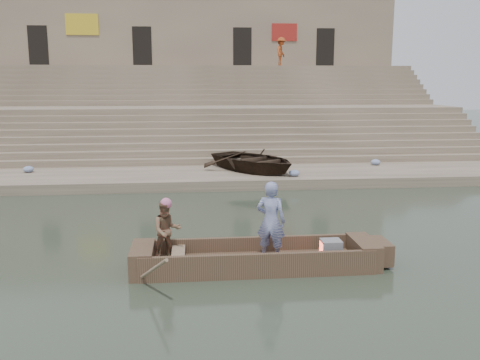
{
  "coord_description": "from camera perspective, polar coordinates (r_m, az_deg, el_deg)",
  "views": [
    {
      "loc": [
        1.03,
        -13.74,
        4.25
      ],
      "look_at": [
        2.52,
        1.03,
        1.4
      ],
      "focal_mm": 38.98,
      "sensor_mm": 36.0,
      "label": 1
    }
  ],
  "objects": [
    {
      "name": "ground",
      "position": [
        14.42,
        -9.66,
        -6.43
      ],
      "size": [
        120.0,
        120.0,
        0.0
      ],
      "primitive_type": "plane",
      "color": "#283326",
      "rests_on": "ground"
    },
    {
      "name": "pedestrian",
      "position": [
        36.1,
        4.53,
        13.83
      ],
      "size": [
        1.13,
        1.39,
        1.88
      ],
      "primitive_type": "imported",
      "rotation": [
        0.0,
        0.0,
        1.15
      ],
      "color": "#9F411B",
      "rests_on": "upper_landing"
    },
    {
      "name": "building_wall",
      "position": [
        40.27,
        -7.4,
        12.7
      ],
      "size": [
        32.0,
        5.07,
        11.2
      ],
      "color": "gray",
      "rests_on": "ground"
    },
    {
      "name": "cloth_bundles",
      "position": [
        22.07,
        -7.78,
        1.06
      ],
      "size": [
        18.43,
        2.89,
        0.26
      ],
      "color": "#3F5999",
      "rests_on": "lower_landing"
    },
    {
      "name": "upper_landing",
      "position": [
        36.29,
        -7.46,
        8.16
      ],
      "size": [
        32.0,
        3.0,
        5.2
      ],
      "primitive_type": "cube",
      "color": "gray",
      "rests_on": "ground"
    },
    {
      "name": "lower_landing",
      "position": [
        22.13,
        -8.33,
        0.21
      ],
      "size": [
        32.0,
        4.0,
        0.4
      ],
      "primitive_type": "cube",
      "color": "gray",
      "rests_on": "ground"
    },
    {
      "name": "standing_man",
      "position": [
        11.77,
        3.39,
        -4.5
      ],
      "size": [
        0.78,
        0.66,
        1.83
      ],
      "primitive_type": "imported",
      "rotation": [
        0.0,
        0.0,
        2.74
      ],
      "color": "navy",
      "rests_on": "main_rowboat"
    },
    {
      "name": "ghat_steps",
      "position": [
        31.04,
        -7.69,
        6.24
      ],
      "size": [
        32.0,
        11.0,
        5.2
      ],
      "color": "gray",
      "rests_on": "ground"
    },
    {
      "name": "main_rowboat",
      "position": [
        12.09,
        1.68,
        -9.15
      ],
      "size": [
        5.0,
        1.3,
        0.22
      ],
      "primitive_type": "cube",
      "color": "brown",
      "rests_on": "ground"
    },
    {
      "name": "rowing_man",
      "position": [
        11.93,
        -8.02,
        -5.51
      ],
      "size": [
        0.78,
        0.67,
        1.38
      ],
      "primitive_type": "imported",
      "rotation": [
        0.0,
        0.0,
        0.25
      ],
      "color": "#246E45",
      "rests_on": "main_rowboat"
    },
    {
      "name": "mid_landing",
      "position": [
        29.39,
        -7.77,
        5.2
      ],
      "size": [
        32.0,
        3.0,
        2.8
      ],
      "primitive_type": "cube",
      "color": "gray",
      "rests_on": "ground"
    },
    {
      "name": "rowboat_trim",
      "position": [
        12.05,
        2.67,
        -8.23
      ],
      "size": [
        6.04,
        2.63,
        2.05
      ],
      "color": "brown",
      "rests_on": "ground"
    },
    {
      "name": "beached_rowboat",
      "position": [
        22.4,
        1.52,
        2.17
      ],
      "size": [
        5.19,
        5.52,
        0.93
      ],
      "primitive_type": "imported",
      "rotation": [
        0.0,
        0.0,
        0.6
      ],
      "color": "#2D2116",
      "rests_on": "lower_landing"
    },
    {
      "name": "television",
      "position": [
        12.33,
        9.86,
        -7.39
      ],
      "size": [
        0.46,
        0.42,
        0.4
      ],
      "color": "slate",
      "rests_on": "main_rowboat"
    }
  ]
}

